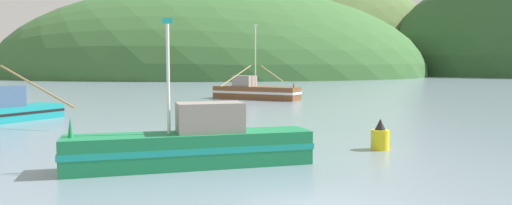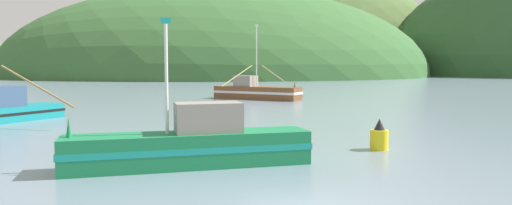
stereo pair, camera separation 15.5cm
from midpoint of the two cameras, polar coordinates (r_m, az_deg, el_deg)
hill_far_center at (r=159.34m, az=-4.64°, el=3.20°), size 138.90×111.12×57.45m
hill_mid_left at (r=222.15m, az=4.11°, el=3.59°), size 141.64×113.31×104.68m
fishing_boat_brown at (r=51.65m, az=0.05°, el=1.36°), size 9.50×11.69×8.09m
fishing_boat_green at (r=17.70m, az=-7.53°, el=-5.08°), size 9.24×3.37×5.43m
channel_buoy at (r=21.72m, az=14.81°, el=-4.06°), size 0.80×0.80×1.38m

